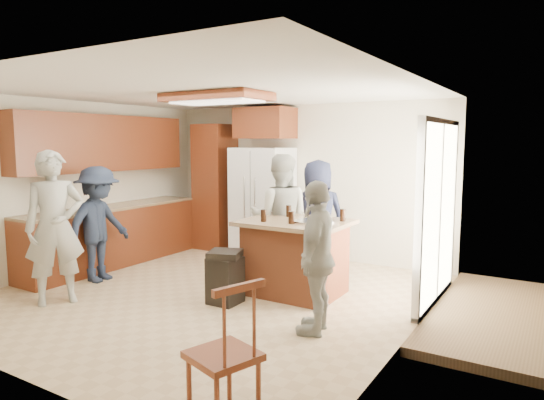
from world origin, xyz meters
The scene contains 12 objects.
person_front_left centered at (-1.34, -1.17, 0.90)m, with size 0.66×0.48×1.81m, color gray.
person_behind_left centered at (0.40, 1.07, 0.87)m, with size 0.84×0.52×1.73m, color #9B9C93.
person_behind_right centered at (0.74, 1.55, 0.83)m, with size 0.81×0.53×1.65m, color #191D33.
person_side_right centered at (1.67, -0.38, 0.76)m, with size 0.89×0.46×1.53m, color #9A9A92.
person_counter centered at (-1.67, -0.29, 0.79)m, with size 1.01×0.47×1.57m, color #1C2538.
left_cabinetry centered at (-2.24, 0.40, 0.96)m, with size 0.64×3.00×2.30m.
back_wall_units centered at (-1.33, 2.20, 1.38)m, with size 1.80×0.60×2.45m.
refrigerator centered at (-0.55, 2.12, 0.90)m, with size 0.90×0.76×1.80m.
kitchen_island centered at (0.90, 0.60, 0.47)m, with size 1.28×1.03×0.93m.
island_items centered at (1.12, 0.50, 0.97)m, with size 0.92×0.68×0.15m.
trash_bin centered at (0.37, -0.16, 0.32)m, with size 0.46×0.46×0.63m.
spindle_chair centered at (1.82, -2.10, 0.45)m, with size 0.53×0.53×0.99m.
Camera 1 is at (3.72, -4.61, 1.90)m, focal length 32.00 mm.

